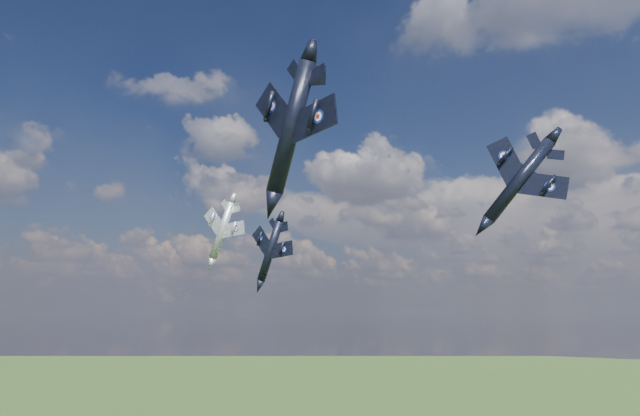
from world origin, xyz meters
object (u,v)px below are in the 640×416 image
Objects in this scene: jet_left_silver at (222,230)px; jet_right_navy at (291,127)px; jet_high_navy at (519,180)px; jet_lead_navy at (270,251)px.

jet_right_navy is at bearing -43.43° from jet_left_silver.
jet_high_navy is 43.41m from jet_left_silver.
jet_high_navy is at bearing 9.08° from jet_lead_navy.
jet_right_navy is at bearing -116.56° from jet_high_navy.
jet_right_navy is at bearing -45.08° from jet_lead_navy.
jet_lead_navy is 37.14m from jet_high_navy.
jet_lead_navy is 0.78× the size of jet_high_navy.
jet_left_silver is (-42.64, -7.19, -3.76)m from jet_high_navy.
jet_right_navy is 47.44m from jet_left_silver.
jet_high_navy is 1.34× the size of jet_left_silver.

